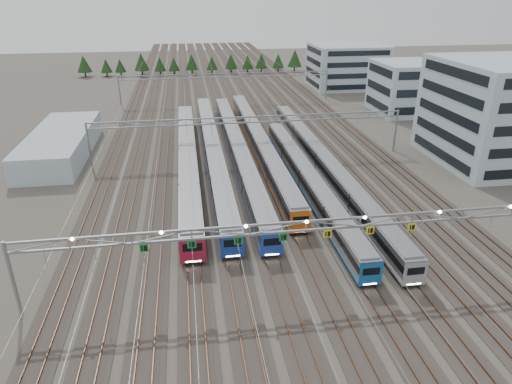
{
  "coord_description": "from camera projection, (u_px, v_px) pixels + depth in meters",
  "views": [
    {
      "loc": [
        -10.93,
        -38.47,
        28.87
      ],
      "look_at": [
        -2.33,
        17.15,
        3.5
      ],
      "focal_mm": 32.0,
      "sensor_mm": 36.0,
      "label": 1
    }
  ],
  "objects": [
    {
      "name": "depot_bldg_mid",
      "position": [
        405.0,
        87.0,
        112.96
      ],
      "size": [
        14.0,
        16.0,
        12.25
      ],
      "primitive_type": "cube",
      "color": "#A9C0CA",
      "rests_on": "ground"
    },
    {
      "name": "ground",
      "position": [
        303.0,
        287.0,
        48.05
      ],
      "size": [
        400.0,
        400.0,
        0.0
      ],
      "primitive_type": "plane",
      "color": "#47423A",
      "rests_on": "ground"
    },
    {
      "name": "train_d",
      "position": [
        259.0,
        142.0,
        86.52
      ],
      "size": [
        2.77,
        66.14,
        3.6
      ],
      "color": "black",
      "rests_on": "ground"
    },
    {
      "name": "treeline",
      "position": [
        212.0,
        62.0,
        164.43
      ],
      "size": [
        93.8,
        5.6,
        7.02
      ],
      "color": "#332114",
      "rests_on": "ground"
    },
    {
      "name": "depot_bldg_south",
      "position": [
        494.0,
        113.0,
        79.34
      ],
      "size": [
        18.0,
        22.0,
        17.7
      ],
      "primitive_type": "cube",
      "color": "#A9C0CA",
      "rests_on": "ground"
    },
    {
      "name": "gantry_mid",
      "position": [
        249.0,
        125.0,
        81.46
      ],
      "size": [
        56.36,
        0.36,
        8.0
      ],
      "color": "gray",
      "rests_on": "ground"
    },
    {
      "name": "west_shed",
      "position": [
        61.0,
        144.0,
        84.85
      ],
      "size": [
        10.0,
        30.0,
        4.47
      ],
      "primitive_type": "cube",
      "color": "#A9C0CA",
      "rests_on": "ground"
    },
    {
      "name": "train_b",
      "position": [
        212.0,
        149.0,
        82.44
      ],
      "size": [
        2.76,
        68.61,
        3.6
      ],
      "color": "black",
      "rests_on": "ground"
    },
    {
      "name": "gantry_far",
      "position": [
        226.0,
        79.0,
        122.0
      ],
      "size": [
        56.36,
        0.36,
        8.0
      ],
      "color": "gray",
      "rests_on": "ground"
    },
    {
      "name": "depot_bldg_north",
      "position": [
        348.0,
        66.0,
        141.4
      ],
      "size": [
        22.0,
        18.0,
        12.85
      ],
      "primitive_type": "cube",
      "color": "#A9C0CA",
      "rests_on": "ground"
    },
    {
      "name": "train_f",
      "position": [
        323.0,
        162.0,
        76.96
      ],
      "size": [
        2.6,
        67.14,
        3.37
      ],
      "color": "black",
      "rests_on": "ground"
    },
    {
      "name": "train_a",
      "position": [
        188.0,
        158.0,
        77.64
      ],
      "size": [
        2.97,
        60.46,
        3.87
      ],
      "color": "black",
      "rests_on": "ground"
    },
    {
      "name": "train_e",
      "position": [
        307.0,
        179.0,
        70.25
      ],
      "size": [
        2.53,
        52.16,
        3.29
      ],
      "color": "black",
      "rests_on": "ground"
    },
    {
      "name": "train_c",
      "position": [
        238.0,
        149.0,
        82.63
      ],
      "size": [
        2.72,
        68.28,
        3.54
      ],
      "color": "black",
      "rests_on": "ground"
    },
    {
      "name": "track_bed",
      "position": [
        222.0,
        86.0,
        137.53
      ],
      "size": [
        54.0,
        260.0,
        5.42
      ],
      "color": "#2D2823",
      "rests_on": "ground"
    },
    {
      "name": "gantry_near",
      "position": [
        306.0,
        228.0,
        45.02
      ],
      "size": [
        56.36,
        0.61,
        8.08
      ],
      "color": "gray",
      "rests_on": "ground"
    }
  ]
}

